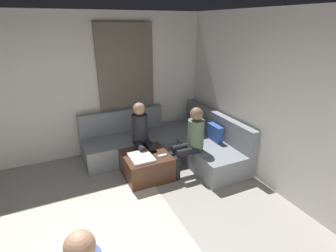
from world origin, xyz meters
The scene contains 10 objects.
wall_back centered at (0.00, 2.94, 1.35)m, with size 6.00×0.12×2.70m, color silver.
wall_left centered at (-2.94, 0.00, 1.35)m, with size 0.12×6.00×2.70m, color silver.
curtain_panel centered at (-2.84, 1.30, 1.25)m, with size 0.06×1.10×2.50m, color #726659.
sectional_couch centered at (-2.08, 1.88, 0.28)m, with size 2.10×2.55×0.87m.
ottoman centered at (-1.60, 1.20, 0.21)m, with size 0.76×0.76×0.42m, color #4C2D1E.
folded_blanket centered at (-1.50, 1.08, 0.44)m, with size 0.44×0.36×0.04m, color white.
coffee_mug centered at (-1.82, 1.38, 0.47)m, with size 0.08×0.08×0.10m, color #334C72.
game_remote centered at (-1.42, 1.42, 0.43)m, with size 0.05×0.15×0.02m, color white.
person_on_couch_back centered at (-1.37, 1.93, 0.66)m, with size 0.30×0.60×1.20m.
person_on_couch_side centered at (-1.93, 1.26, 0.66)m, with size 0.60×0.30×1.20m.
Camera 1 is at (2.08, -0.12, 2.50)m, focal length 27.75 mm.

